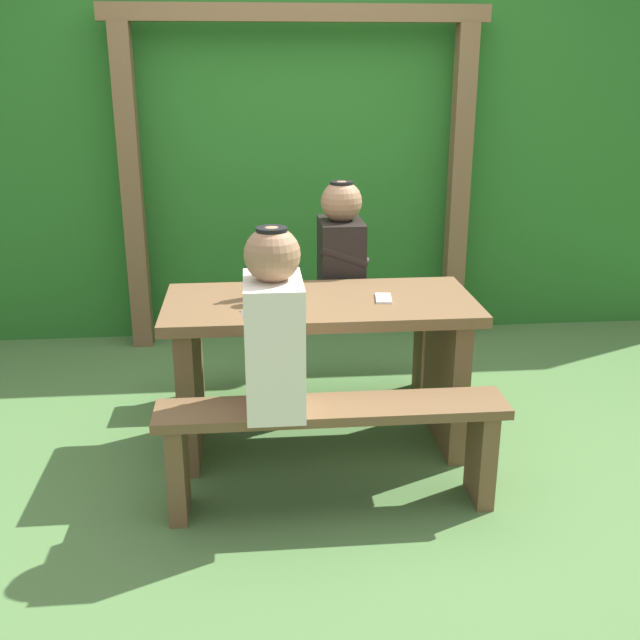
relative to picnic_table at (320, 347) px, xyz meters
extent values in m
plane|color=#4A703A|center=(0.00, 0.00, -0.50)|extent=(12.00, 12.00, 0.00)
cube|color=#256521|center=(0.00, 2.12, 0.65)|extent=(6.40, 1.02, 2.28)
cube|color=brown|center=(-1.02, 1.45, 0.49)|extent=(0.12, 0.12, 1.96)
cube|color=brown|center=(1.02, 1.45, 0.49)|extent=(0.12, 0.12, 1.96)
cube|color=brown|center=(0.00, 1.45, 1.52)|extent=(2.28, 0.10, 0.10)
cube|color=brown|center=(0.00, 0.00, 0.21)|extent=(1.40, 0.64, 0.05)
cube|color=brown|center=(-0.60, 0.00, -0.16)|extent=(0.08, 0.54, 0.68)
cube|color=brown|center=(0.60, 0.00, -0.16)|extent=(0.08, 0.54, 0.68)
cube|color=brown|center=(0.00, -0.54, -0.06)|extent=(1.40, 0.24, 0.04)
cube|color=brown|center=(-0.62, -0.54, -0.29)|extent=(0.07, 0.22, 0.42)
cube|color=brown|center=(0.62, -0.54, -0.29)|extent=(0.07, 0.22, 0.42)
cube|color=brown|center=(0.00, 0.54, -0.06)|extent=(1.40, 0.24, 0.04)
cube|color=brown|center=(-0.62, 0.54, -0.29)|extent=(0.07, 0.22, 0.42)
cube|color=brown|center=(0.62, 0.54, -0.29)|extent=(0.07, 0.22, 0.42)
cube|color=silver|center=(-0.23, -0.54, 0.22)|extent=(0.22, 0.34, 0.52)
sphere|color=#936B4C|center=(-0.23, -0.54, 0.58)|extent=(0.21, 0.21, 0.21)
cylinder|color=black|center=(-0.23, -0.54, 0.67)|extent=(0.12, 0.12, 0.02)
cylinder|color=silver|center=(-0.23, -0.40, 0.33)|extent=(0.25, 0.07, 0.15)
cube|color=black|center=(0.16, 0.54, 0.22)|extent=(0.22, 0.34, 0.52)
sphere|color=#936B4C|center=(0.16, 0.54, 0.58)|extent=(0.21, 0.21, 0.21)
cylinder|color=black|center=(0.16, 0.54, 0.67)|extent=(0.12, 0.12, 0.02)
cylinder|color=black|center=(0.16, 0.40, 0.33)|extent=(0.25, 0.07, 0.15)
cylinder|color=silver|center=(-0.29, -0.04, 0.28)|extent=(0.07, 0.07, 0.10)
cylinder|color=silver|center=(-0.17, -0.06, 0.32)|extent=(0.06, 0.06, 0.17)
cylinder|color=silver|center=(-0.17, -0.06, 0.44)|extent=(0.03, 0.03, 0.06)
cylinder|color=silver|center=(-0.29, 0.06, 0.32)|extent=(0.06, 0.06, 0.17)
cylinder|color=silver|center=(-0.29, 0.06, 0.43)|extent=(0.03, 0.03, 0.05)
cube|color=silver|center=(0.29, -0.02, 0.24)|extent=(0.09, 0.15, 0.01)
camera|label=1|loc=(-0.30, -3.21, 1.24)|focal=42.08mm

